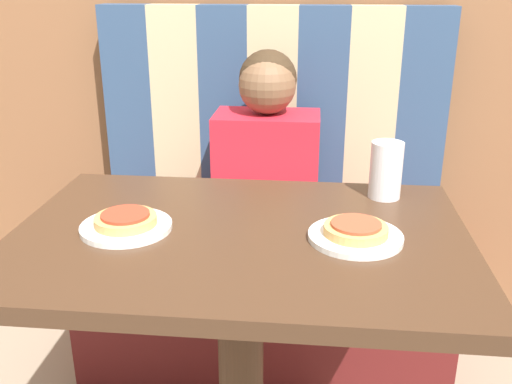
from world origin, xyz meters
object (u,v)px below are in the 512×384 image
object	(u,v)px
drinking_cup	(386,170)
person	(267,153)
plate_left	(126,227)
pizza_left	(126,219)
pizza_right	(356,229)
plate_right	(355,237)

from	to	relation	value
drinking_cup	person	bearing A→B (deg)	125.99
plate_left	drinking_cup	world-z (taller)	drinking_cup
pizza_left	pizza_right	size ratio (longest dim) A/B	1.00
person	pizza_right	distance (m)	0.71
pizza_right	pizza_left	bearing A→B (deg)	180.00
plate_left	pizza_left	world-z (taller)	pizza_left
plate_right	pizza_left	size ratio (longest dim) A/B	1.47
person	drinking_cup	distance (m)	0.54
pizza_left	pizza_right	xyz separation A→B (m)	(0.46, 0.00, 0.00)
person	plate_left	size ratio (longest dim) A/B	3.28
plate_left	pizza_right	xyz separation A→B (m)	(0.46, 0.00, 0.02)
plate_left	pizza_right	bearing A→B (deg)	0.00
pizza_right	person	bearing A→B (deg)	109.01
pizza_right	plate_right	bearing A→B (deg)	0.00
plate_left	pizza_left	size ratio (longest dim) A/B	1.47
plate_right	drinking_cup	bearing A→B (deg)	71.60
pizza_left	drinking_cup	size ratio (longest dim) A/B	0.95
person	plate_right	bearing A→B (deg)	-70.99
plate_left	pizza_left	distance (m)	0.02
person	plate_left	xyz separation A→B (m)	(-0.23, -0.67, 0.04)
plate_left	drinking_cup	xyz separation A→B (m)	(0.54, 0.24, 0.06)
plate_left	pizza_right	world-z (taller)	pizza_right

